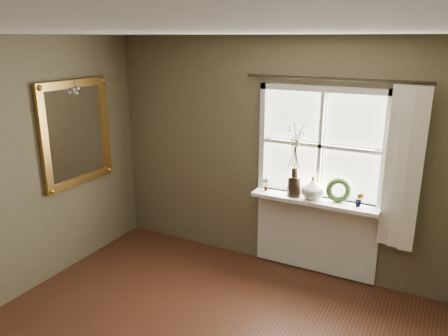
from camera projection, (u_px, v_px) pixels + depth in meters
ceiling at (139, 32)px, 2.61m from camera, size 4.50×4.50×0.00m
wall_back at (273, 154)px, 4.93m from camera, size 4.00×0.10×2.60m
window_frame at (320, 146)px, 4.57m from camera, size 1.36×0.06×1.24m
window_sill at (314, 201)px, 4.65m from camera, size 1.36×0.26×0.04m
window_apron at (315, 234)px, 4.87m from camera, size 1.36×0.04×0.88m
dark_jug at (294, 186)px, 4.72m from camera, size 0.15×0.15×0.22m
cream_vase at (313, 188)px, 4.62m from camera, size 0.25×0.25×0.25m
wreath at (338, 193)px, 4.54m from camera, size 0.28×0.19×0.27m
potted_plant_left at (266, 185)px, 4.87m from camera, size 0.09×0.07×0.15m
potted_plant_right at (359, 200)px, 4.42m from camera, size 0.09×0.08×0.15m
curtain at (404, 169)px, 4.15m from camera, size 0.36×0.12×1.59m
curtain_rod at (333, 79)px, 4.28m from camera, size 1.84×0.03×0.03m
gilt_mirror at (77, 133)px, 4.88m from camera, size 0.10×0.99×1.18m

